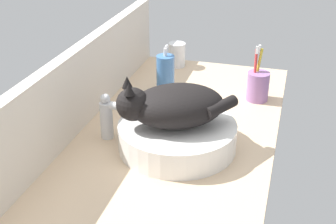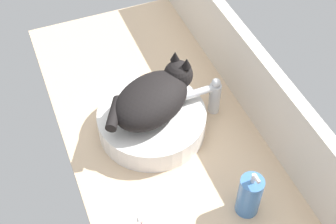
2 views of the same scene
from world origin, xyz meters
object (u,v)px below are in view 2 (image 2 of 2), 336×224
at_px(sink_basin, 152,121).
at_px(soap_dispenser, 249,195).
at_px(faucet, 212,95).
at_px(cat, 154,97).

xyz_separation_m(sink_basin, soap_dispenser, (0.35, 0.14, 0.03)).
height_order(sink_basin, faucet, faucet).
distance_m(faucet, soap_dispenser, 0.36).
bearing_deg(cat, sink_basin, -60.03).
bearing_deg(cat, soap_dispenser, 19.13).
bearing_deg(soap_dispenser, faucet, 170.36).
relative_size(sink_basin, soap_dispenser, 1.98).
height_order(sink_basin, soap_dispenser, soap_dispenser).
bearing_deg(faucet, cat, -92.02).
height_order(cat, soap_dispenser, cat).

